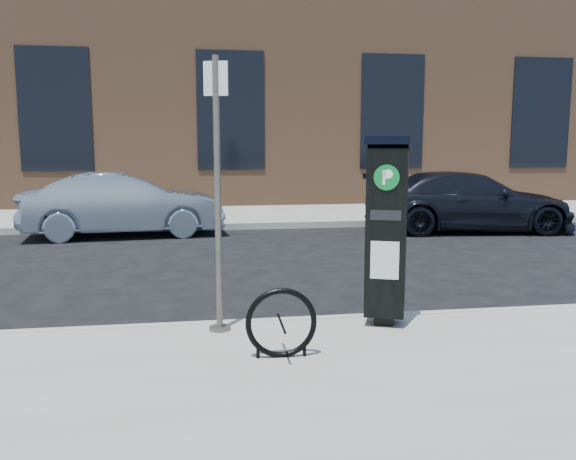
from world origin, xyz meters
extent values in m
plane|color=black|center=(0.00, 0.00, 0.00)|extent=(120.00, 120.00, 0.00)
cube|color=gray|center=(0.00, 14.00, 0.07)|extent=(60.00, 12.00, 0.15)
cube|color=#9E9B93|center=(0.00, -0.02, 0.07)|extent=(60.00, 0.12, 0.16)
cube|color=#9E9B93|center=(0.00, 8.02, 0.07)|extent=(60.00, 0.12, 0.16)
cube|color=brown|center=(0.00, 17.00, 4.00)|extent=(28.00, 10.00, 8.00)
cube|color=black|center=(-5.00, 11.98, 3.00)|extent=(2.00, 0.06, 3.50)
cube|color=black|center=(0.00, 11.98, 3.00)|extent=(2.00, 0.06, 3.50)
cube|color=black|center=(5.00, 11.98, 3.00)|extent=(2.00, 0.06, 3.50)
cube|color=black|center=(10.00, 11.98, 3.00)|extent=(2.00, 0.06, 3.50)
cube|color=black|center=(0.83, -0.35, 0.20)|extent=(0.27, 0.27, 0.10)
cube|color=black|center=(0.83, -0.35, 1.14)|extent=(0.52, 0.49, 1.78)
cube|color=black|center=(0.83, -0.35, 2.07)|extent=(0.57, 0.54, 0.16)
cylinder|color=#075B23|center=(0.76, -0.52, 1.74)|extent=(0.25, 0.11, 0.26)
cube|color=white|center=(0.76, -0.52, 1.74)|extent=(0.09, 0.04, 0.15)
cube|color=silver|center=(0.76, -0.52, 0.88)|extent=(0.28, 0.11, 0.40)
cube|color=black|center=(0.76, -0.52, 1.35)|extent=(0.30, 0.12, 0.10)
cylinder|color=#55504B|center=(-0.94, -0.30, 0.17)|extent=(0.22, 0.22, 0.03)
cylinder|color=#55504B|center=(-0.94, -0.30, 1.54)|extent=(0.07, 0.07, 2.79)
cube|color=silver|center=(-0.94, -0.30, 2.71)|extent=(0.24, 0.10, 0.33)
torus|color=black|center=(-0.42, -1.20, 0.47)|extent=(0.65, 0.07, 0.65)
cylinder|color=black|center=(-0.63, -1.20, 0.21)|extent=(0.03, 0.03, 0.13)
cylinder|color=black|center=(-0.21, -1.21, 0.21)|extent=(0.03, 0.03, 0.13)
imported|color=gray|center=(-2.70, 7.40, 0.71)|extent=(4.45, 1.93, 1.43)
imported|color=black|center=(5.23, 6.93, 0.70)|extent=(5.00, 2.50, 1.39)
camera|label=1|loc=(-1.19, -6.48, 2.10)|focal=38.00mm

